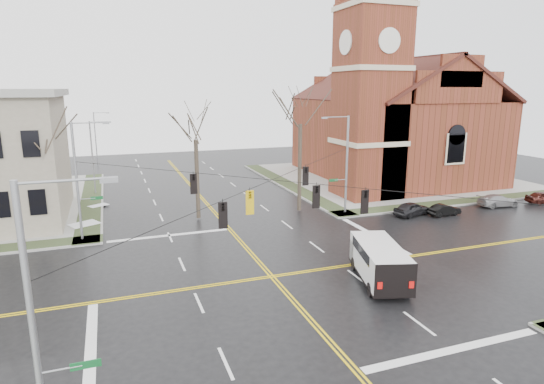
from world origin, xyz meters
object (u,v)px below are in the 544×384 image
object	(u,v)px
signal_pole_ne	(345,162)
signal_pole_sw	(39,322)
cargo_van	(378,259)
church	(389,113)
parked_car_a	(412,209)
tree_nw_far	(45,142)
signal_pole_nw	(79,178)
parked_car_b	(444,210)
parked_car_c	(498,201)
streetlight_north_a	(94,155)
tree_nw_near	(195,134)
streetlight_north_b	(96,137)
tree_ne	(300,118)

from	to	relation	value
signal_pole_ne	signal_pole_sw	distance (m)	32.28
cargo_van	church	bearing A→B (deg)	72.04
church	signal_pole_sw	distance (m)	51.29
signal_pole_sw	cargo_van	bearing A→B (deg)	27.06
signal_pole_sw	parked_car_a	size ratio (longest dim) A/B	2.36
tree_nw_far	cargo_van	bearing A→B (deg)	-40.44
signal_pole_ne	signal_pole_nw	bearing A→B (deg)	180.00
signal_pole_ne	tree_nw_far	size ratio (longest dim) A/B	0.87
parked_car_b	parked_car_c	distance (m)	7.38
signal_pole_nw	streetlight_north_a	bearing A→B (deg)	87.68
tree_nw_near	signal_pole_sw	bearing A→B (deg)	-110.13
signal_pole_ne	tree_nw_far	world-z (taller)	tree_nw_far
parked_car_c	tree_nw_far	world-z (taller)	tree_nw_far
cargo_van	tree_nw_far	size ratio (longest dim) A/B	0.62
streetlight_north_a	streetlight_north_b	bearing A→B (deg)	90.00
church	cargo_van	xyz separation A→B (m)	(-18.78, -27.44, -7.08)
parked_car_b	tree_nw_near	world-z (taller)	tree_nw_near
church	tree_nw_near	bearing A→B (deg)	-158.42
tree_nw_far	tree_ne	bearing A→B (deg)	-1.32
parked_car_c	tree_ne	distance (m)	21.73
parked_car_c	tree_nw_far	distance (m)	41.78
parked_car_a	tree_nw_far	xyz separation A→B (m)	(-30.69, 5.32, 6.82)
signal_pole_sw	tree_ne	world-z (taller)	tree_ne
signal_pole_nw	streetlight_north_a	size ratio (longest dim) A/B	1.12
tree_nw_far	tree_nw_near	bearing A→B (deg)	0.65
tree_nw_near	tree_nw_far	bearing A→B (deg)	-179.35
tree_nw_near	parked_car_a	bearing A→B (deg)	-16.10
church	parked_car_a	xyz separation A→B (m)	(-7.77, -15.99, -7.78)
signal_pole_nw	cargo_van	bearing A→B (deg)	-39.29
tree_ne	tree_nw_near	bearing A→B (deg)	176.26
church	signal_pole_sw	xyz separation A→B (m)	(-36.09, -36.28, -3.48)
cargo_van	streetlight_north_a	bearing A→B (deg)	134.91
parked_car_b	tree_nw_near	bearing A→B (deg)	68.76
church	signal_pole_ne	xyz separation A→B (m)	(-13.44, -13.28, -3.48)
streetlight_north_b	cargo_van	size ratio (longest dim) A/B	1.24
cargo_van	tree_nw_near	xyz separation A→B (m)	(-7.87, 16.90, 6.29)
streetlight_north_a	signal_pole_ne	bearing A→B (deg)	-36.90
parked_car_a	tree_nw_near	size ratio (longest dim) A/B	0.36
parked_car_c	parked_car_a	bearing A→B (deg)	95.25
signal_pole_nw	signal_pole_sw	bearing A→B (deg)	-90.00
parked_car_b	tree_ne	distance (m)	15.85
streetlight_north_b	signal_pole_sw	bearing A→B (deg)	-90.64
cargo_van	signal_pole_nw	bearing A→B (deg)	157.13
streetlight_north_b	signal_pole_nw	bearing A→B (deg)	-91.05
cargo_van	streetlight_north_b	bearing A→B (deg)	124.60
signal_pole_sw	streetlight_north_a	xyz separation A→B (m)	(0.67, 39.50, -0.48)
streetlight_north_b	parked_car_c	size ratio (longest dim) A/B	1.94
tree_ne	cargo_van	bearing A→B (deg)	-95.99
signal_pole_sw	cargo_van	world-z (taller)	signal_pole_sw
parked_car_b	tree_nw_far	bearing A→B (deg)	74.64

